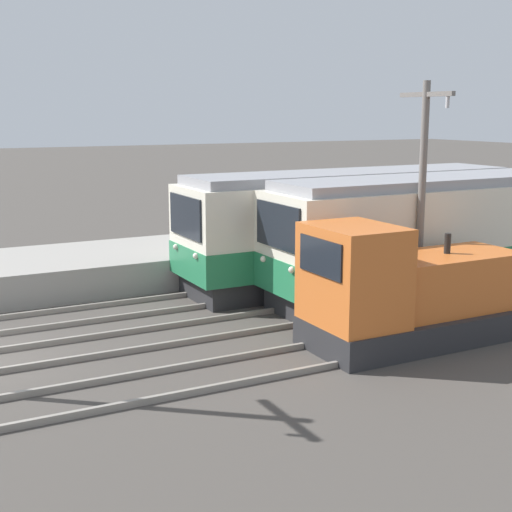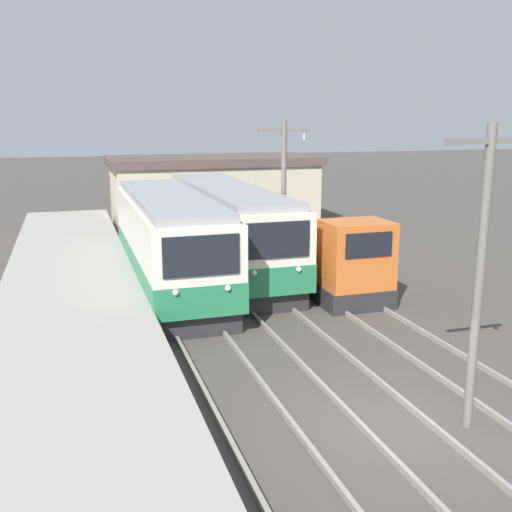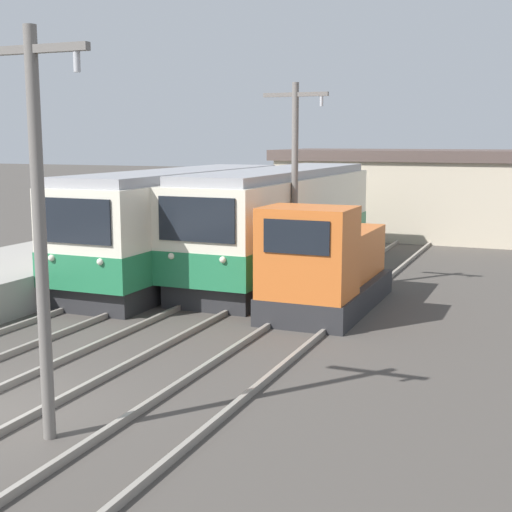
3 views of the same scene
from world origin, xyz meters
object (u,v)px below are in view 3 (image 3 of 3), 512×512
object	(u,v)px
commuter_train_left	(182,229)
catenary_mast_near	(40,220)
commuter_train_center	(281,226)
catenary_mast_mid	(295,180)
shunting_locomotive	(326,267)

from	to	relation	value
commuter_train_left	catenary_mast_near	bearing A→B (deg)	-70.77
commuter_train_left	commuter_train_center	size ratio (longest dim) A/B	0.91
catenary_mast_mid	commuter_train_left	bearing A→B (deg)	169.44
commuter_train_center	catenary_mast_near	distance (m)	14.63
commuter_train_left	catenary_mast_near	size ratio (longest dim) A/B	1.85
commuter_train_left	shunting_locomotive	size ratio (longest dim) A/B	2.08
catenary_mast_near	catenary_mast_mid	size ratio (longest dim) A/B	1.00
catenary_mast_near	catenary_mast_mid	world-z (taller)	same
commuter_train_left	commuter_train_center	distance (m)	3.49
commuter_train_left	catenary_mast_mid	world-z (taller)	catenary_mast_mid
commuter_train_center	catenary_mast_mid	size ratio (longest dim) A/B	2.04
catenary_mast_near	commuter_train_center	bearing A→B (deg)	95.96
shunting_locomotive	catenary_mast_near	world-z (taller)	catenary_mast_near
shunting_locomotive	catenary_mast_near	distance (m)	10.31
commuter_train_center	catenary_mast_near	world-z (taller)	catenary_mast_near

